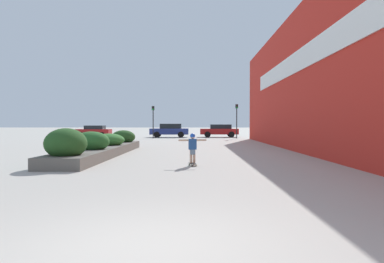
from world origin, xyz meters
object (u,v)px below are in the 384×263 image
object	(u,v)px
car_center_left	(170,130)
traffic_light_left	(153,116)
car_leftmost	(219,130)
traffic_light_right	(237,115)
skateboard	(193,164)
car_rightmost	(285,130)
car_center_right	(94,131)
skateboarder	(193,145)

from	to	relation	value
car_center_left	traffic_light_left	world-z (taller)	traffic_light_left
car_leftmost	traffic_light_right	distance (m)	4.36
skateboard	car_rightmost	xyz separation A→B (m)	(11.58, 31.06, 0.73)
car_rightmost	traffic_light_right	xyz separation A→B (m)	(-6.90, -6.06, 1.79)
skateboard	car_leftmost	xyz separation A→B (m)	(3.00, 28.62, 0.76)
traffic_light_left	car_rightmost	bearing A→B (deg)	20.42
car_center_right	traffic_light_left	world-z (taller)	traffic_light_left
car_leftmost	car_center_left	xyz separation A→B (m)	(-6.07, -0.47, 0.03)
skateboarder	skateboard	bearing A→B (deg)	-102.81
traffic_light_left	traffic_light_right	world-z (taller)	traffic_light_right
car_center_right	car_rightmost	xyz separation A→B (m)	(24.44, 1.12, 0.04)
skateboard	traffic_light_left	xyz separation A→B (m)	(-4.70, 25.00, 2.39)
car_leftmost	traffic_light_right	xyz separation A→B (m)	(1.69, -3.62, 1.75)
traffic_light_left	traffic_light_right	distance (m)	9.38
skateboard	traffic_light_right	bearing A→B (deg)	70.16
skateboard	car_center_left	xyz separation A→B (m)	(-3.08, 28.15, 0.80)
skateboarder	traffic_light_left	distance (m)	25.49
traffic_light_left	car_leftmost	bearing A→B (deg)	25.20
car_center_left	skateboarder	bearing A→B (deg)	-173.76
car_center_left	traffic_light_left	bearing A→B (deg)	152.81
skateboard	traffic_light_right	size ratio (longest dim) A/B	0.18
car_center_right	traffic_light_right	bearing A→B (deg)	-105.73
car_center_left	traffic_light_right	world-z (taller)	traffic_light_right
car_rightmost	traffic_light_right	distance (m)	9.35
car_rightmost	traffic_light_left	size ratio (longest dim) A/B	1.16
car_center_left	car_rightmost	xyz separation A→B (m)	(14.66, 2.91, -0.07)
skateboarder	traffic_light_right	distance (m)	25.50
car_center_right	skateboarder	bearing A→B (deg)	-156.76
skateboard	traffic_light_left	world-z (taller)	traffic_light_left
car_leftmost	skateboard	bearing A→B (deg)	174.02
car_leftmost	car_center_left	world-z (taller)	car_center_left
car_rightmost	car_center_left	bearing A→B (deg)	101.21
car_leftmost	car_center_left	distance (m)	6.09
car_center_left	car_rightmost	distance (m)	14.95
skateboard	car_center_right	xyz separation A→B (m)	(-12.86, 29.94, 0.69)
car_center_left	traffic_light_right	xyz separation A→B (m)	(7.76, -3.15, 1.71)
skateboard	car_center_right	distance (m)	32.59
skateboard	car_center_right	bearing A→B (deg)	104.01
traffic_light_left	car_center_left	bearing A→B (deg)	62.81
car_leftmost	car_center_right	world-z (taller)	car_leftmost
traffic_light_left	traffic_light_right	xyz separation A→B (m)	(9.38, 0.01, 0.12)
car_center_left	traffic_light_left	distance (m)	3.89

